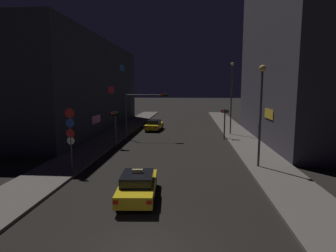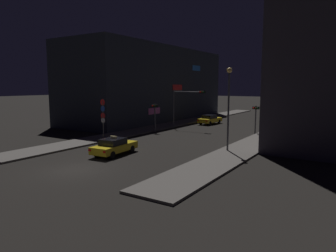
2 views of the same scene
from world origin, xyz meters
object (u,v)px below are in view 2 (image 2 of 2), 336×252
taxi (114,146)px  traffic_light_left_kerb (155,112)px  far_car (210,119)px  street_lamp_near_block (229,97)px  sign_pole_left (103,116)px  traffic_light_right_kerb (256,114)px  traffic_light_overhead (186,101)px  street_lamp_far_block (272,91)px

taxi → traffic_light_left_kerb: bearing=110.1°
far_car → street_lamp_near_block: (9.89, -17.38, 4.17)m
traffic_light_left_kerb → street_lamp_near_block: 13.93m
far_car → traffic_light_left_kerb: size_ratio=1.29×
sign_pole_left → traffic_light_left_kerb: bearing=84.0°
taxi → sign_pole_left: 7.19m
far_car → traffic_light_right_kerb: bearing=-33.8°
traffic_light_overhead → far_car: bearing=86.0°
street_lamp_near_block → street_lamp_far_block: street_lamp_far_block is taller
traffic_light_overhead → sign_pole_left: (-2.74, -12.69, -1.14)m
far_car → street_lamp_near_block: 20.43m
taxi → far_car: bearing=95.4°
sign_pole_left → traffic_light_right_kerb: bearing=48.3°
taxi → traffic_light_right_kerb: 19.00m
traffic_light_overhead → traffic_light_right_kerb: bearing=4.9°
taxi → street_lamp_near_block: 10.74m
traffic_light_left_kerb → street_lamp_near_block: street_lamp_near_block is taller
traffic_light_right_kerb → sign_pole_left: 18.04m
sign_pole_left → street_lamp_far_block: 20.95m
street_lamp_near_block → traffic_light_overhead: bearing=134.1°
taxi → traffic_light_left_kerb: size_ratio=1.28×
street_lamp_near_block → street_lamp_far_block: 14.21m
street_lamp_far_block → traffic_light_right_kerb: bearing=-111.1°
traffic_light_left_kerb → street_lamp_near_block: (12.24, -6.22, 2.33)m
traffic_light_left_kerb → street_lamp_far_block: 14.81m
sign_pole_left → taxi: bearing=-38.2°
taxi → traffic_light_left_kerb: (-4.58, 12.49, 1.83)m
taxi → traffic_light_overhead: size_ratio=0.87×
traffic_light_right_kerb → street_lamp_far_block: bearing=68.9°
traffic_light_overhead → street_lamp_far_block: size_ratio=0.61×
street_lamp_far_block → sign_pole_left: bearing=-128.9°
traffic_light_left_kerb → taxi: bearing=-69.9°
traffic_light_right_kerb → street_lamp_near_block: street_lamp_near_block is taller
traffic_light_left_kerb → traffic_light_right_kerb: size_ratio=1.04×
traffic_light_overhead → traffic_light_left_kerb: (-1.88, -4.48, -1.28)m
sign_pole_left → street_lamp_far_block: street_lamp_far_block is taller
sign_pole_left → street_lamp_near_block: bearing=8.6°
traffic_light_overhead → traffic_light_left_kerb: bearing=-112.8°
traffic_light_right_kerb → street_lamp_near_block: 11.79m
traffic_light_right_kerb → street_lamp_near_block: bearing=-84.5°
far_car → sign_pole_left: size_ratio=1.08×
street_lamp_near_block → traffic_light_left_kerb: bearing=153.1°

